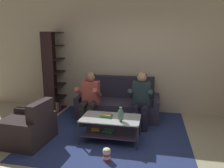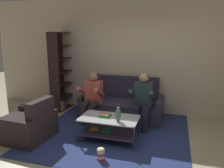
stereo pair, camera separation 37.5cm
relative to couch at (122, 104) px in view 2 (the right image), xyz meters
The scene contains 12 objects.
ground 2.01m from the couch, 80.48° to the right, with size 16.80×16.80×0.00m, color #B5AD8D.
back_partition 1.30m from the couch, 56.89° to the left, with size 8.40×0.12×2.90m, color beige.
couch is the anchor object (origin of this frame).
person_seated_left 0.85m from the couch, 136.69° to the right, with size 0.50×0.58×1.15m.
person_seated_right 0.86m from the couch, 43.14° to the right, with size 0.50×0.58×1.18m.
coffee_table 1.32m from the couch, 86.99° to the right, with size 1.09×0.62×0.45m.
area_rug 0.85m from the couch, 87.22° to the right, with size 3.00×3.26×0.01m.
vase 1.51m from the couch, 78.91° to the right, with size 0.11×0.11×0.26m.
book_stack 1.30m from the couch, 90.62° to the right, with size 0.23×0.17×0.05m.
bookshelf 1.85m from the couch, behind, with size 0.33×0.87×2.04m.
armchair 2.24m from the couch, 130.27° to the right, with size 0.97×0.90×0.81m.
popcorn_tub 2.04m from the couch, 85.52° to the right, with size 0.12×0.12×0.21m.
Camera 2 is at (0.90, -3.02, 1.92)m, focal length 35.00 mm.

